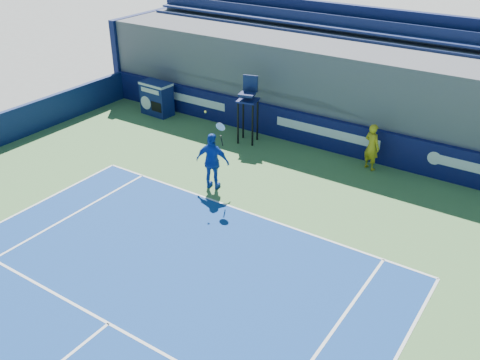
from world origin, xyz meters
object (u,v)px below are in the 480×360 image
Objects in this scene: umpire_chair at (248,103)px; tennis_player at (213,161)px; match_clock at (157,97)px; ball_person at (372,147)px.

umpire_chair is 0.96× the size of tennis_player.
tennis_player reaches higher than umpire_chair.
umpire_chair is at bearing -2.85° from match_clock.
match_clock is at bearing 177.15° from umpire_chair.
match_clock is at bearing 146.06° from tennis_player.
match_clock is 0.56× the size of umpire_chair.
tennis_player is at bearing -33.94° from match_clock.
ball_person is at bearing 4.68° from umpire_chair.
tennis_player is (5.70, -3.83, 0.19)m from match_clock.
tennis_player is (1.04, -3.60, -0.60)m from umpire_chair.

